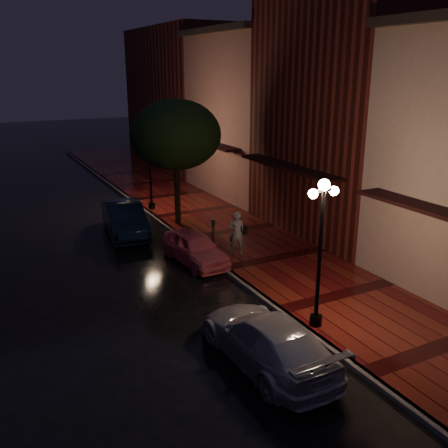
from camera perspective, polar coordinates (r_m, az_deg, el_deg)
ground at (r=18.66m, az=0.11°, el=-5.46°), size 120.00×120.00×0.00m
sidewalk at (r=19.70m, az=5.94°, el=-4.05°), size 4.50×60.00×0.15m
curb at (r=18.63m, az=0.11°, el=-5.25°), size 0.25×60.00×0.15m
storefront_mid at (r=22.88m, az=13.79°, el=12.56°), size 5.00×8.00×11.00m
storefront_far at (r=29.45m, az=3.24°, el=12.08°), size 5.00×8.00×9.00m
storefront_extra at (r=38.33m, az=-4.61°, el=14.06°), size 5.00×12.00×10.00m
streetlamp_near at (r=13.98m, az=10.96°, el=-2.40°), size 0.96×0.36×4.31m
streetlamp_far at (r=26.03m, az=-8.47°, el=6.97°), size 0.96×0.36×4.31m
street_tree at (r=23.08m, az=-5.53°, el=9.87°), size 4.16×4.16×5.80m
pink_car at (r=19.30m, az=-3.29°, el=-2.73°), size 1.70×3.70×1.23m
navy_car at (r=22.88m, az=-11.27°, el=0.57°), size 2.16×4.70×1.49m
silver_car at (r=13.03m, az=4.92°, el=-13.07°), size 1.97×4.68×1.35m
woman_with_umbrella at (r=19.41m, az=1.50°, el=1.07°), size 1.03×1.05×2.48m
parking_meter at (r=19.42m, az=-1.26°, el=-1.18°), size 0.17×0.15×1.50m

